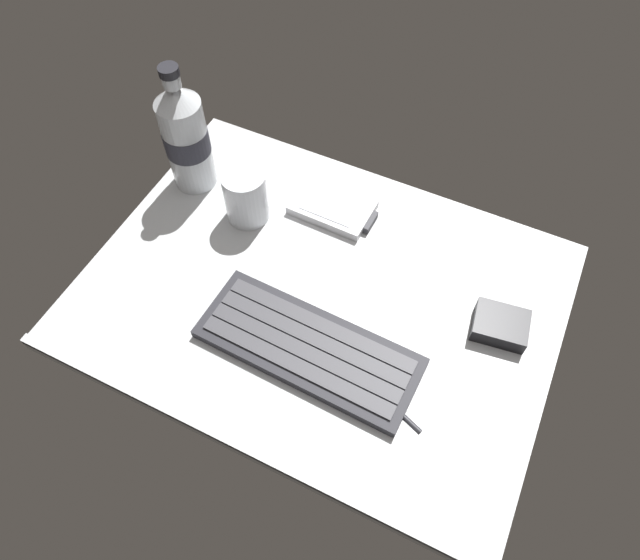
{
  "coord_description": "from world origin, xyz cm",
  "views": [
    {
      "loc": [
        18.31,
        -37.96,
        66.92
      ],
      "look_at": [
        0.0,
        0.0,
        3.0
      ],
      "focal_mm": 32.06,
      "sensor_mm": 36.0,
      "label": 1
    }
  ],
  "objects_px": {
    "keyboard": "(309,347)",
    "water_bottle": "(186,137)",
    "handheld_device": "(333,207)",
    "juice_cup": "(246,198)",
    "stylus_pen": "(391,404)",
    "charger_block": "(500,325)"
  },
  "relations": [
    {
      "from": "keyboard",
      "to": "water_bottle",
      "type": "relative_size",
      "value": 1.41
    },
    {
      "from": "handheld_device",
      "to": "juice_cup",
      "type": "distance_m",
      "value": 0.13
    },
    {
      "from": "juice_cup",
      "to": "stylus_pen",
      "type": "relative_size",
      "value": 0.89
    },
    {
      "from": "handheld_device",
      "to": "water_bottle",
      "type": "bearing_deg",
      "value": -170.77
    },
    {
      "from": "handheld_device",
      "to": "water_bottle",
      "type": "xyz_separation_m",
      "value": [
        -0.22,
        -0.04,
        0.08
      ]
    },
    {
      "from": "charger_block",
      "to": "stylus_pen",
      "type": "distance_m",
      "value": 0.18
    },
    {
      "from": "keyboard",
      "to": "juice_cup",
      "type": "distance_m",
      "value": 0.25
    },
    {
      "from": "water_bottle",
      "to": "charger_block",
      "type": "bearing_deg",
      "value": -6.23
    },
    {
      "from": "water_bottle",
      "to": "charger_block",
      "type": "distance_m",
      "value": 0.52
    },
    {
      "from": "keyboard",
      "to": "water_bottle",
      "type": "xyz_separation_m",
      "value": [
        -0.29,
        0.19,
        0.08
      ]
    },
    {
      "from": "juice_cup",
      "to": "charger_block",
      "type": "distance_m",
      "value": 0.4
    },
    {
      "from": "keyboard",
      "to": "stylus_pen",
      "type": "bearing_deg",
      "value": -10.57
    },
    {
      "from": "keyboard",
      "to": "charger_block",
      "type": "bearing_deg",
      "value": 32.58
    },
    {
      "from": "keyboard",
      "to": "water_bottle",
      "type": "distance_m",
      "value": 0.36
    },
    {
      "from": "charger_block",
      "to": "stylus_pen",
      "type": "bearing_deg",
      "value": -119.13
    },
    {
      "from": "keyboard",
      "to": "handheld_device",
      "type": "relative_size",
      "value": 2.27
    },
    {
      "from": "handheld_device",
      "to": "charger_block",
      "type": "distance_m",
      "value": 0.3
    },
    {
      "from": "keyboard",
      "to": "charger_block",
      "type": "relative_size",
      "value": 4.2
    },
    {
      "from": "charger_block",
      "to": "stylus_pen",
      "type": "xyz_separation_m",
      "value": [
        -0.09,
        -0.16,
        -0.01
      ]
    },
    {
      "from": "handheld_device",
      "to": "stylus_pen",
      "type": "xyz_separation_m",
      "value": [
        0.2,
        -0.25,
        -0.0
      ]
    },
    {
      "from": "keyboard",
      "to": "juice_cup",
      "type": "relative_size",
      "value": 3.46
    },
    {
      "from": "handheld_device",
      "to": "keyboard",
      "type": "bearing_deg",
      "value": -72.61
    }
  ]
}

